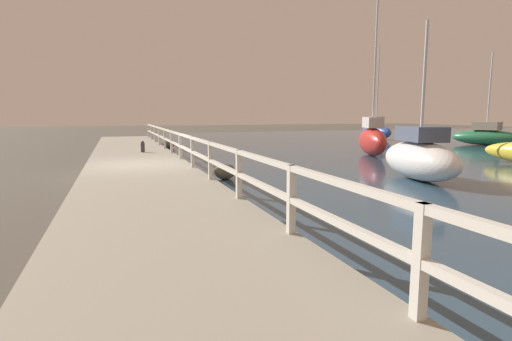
{
  "coord_description": "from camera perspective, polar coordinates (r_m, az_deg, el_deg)",
  "views": [
    {
      "loc": [
        -0.67,
        -13.65,
        1.98
      ],
      "look_at": [
        2.84,
        -3.65,
        0.49
      ],
      "focal_mm": 28.0,
      "sensor_mm": 36.0,
      "label": 1
    }
  ],
  "objects": [
    {
      "name": "sailboat_green",
      "position": [
        29.8,
        30.02,
        4.29
      ],
      "size": [
        2.86,
        4.44,
        5.83
      ],
      "rotation": [
        0.0,
        0.0,
        0.38
      ],
      "color": "#236B42",
      "rests_on": "water_surface"
    },
    {
      "name": "sailboat_white",
      "position": [
        13.14,
        22.36,
        1.71
      ],
      "size": [
        2.2,
        3.96,
        4.7
      ],
      "rotation": [
        0.0,
        0.0,
        -0.23
      ],
      "color": "white",
      "rests_on": "water_surface"
    },
    {
      "name": "railing",
      "position": [
        13.87,
        -10.0,
        3.79
      ],
      "size": [
        0.1,
        32.5,
        0.96
      ],
      "color": "silver",
      "rests_on": "dock_walkway"
    },
    {
      "name": "mooring_bollard",
      "position": [
        18.19,
        -15.88,
        3.32
      ],
      "size": [
        0.17,
        0.17,
        0.5
      ],
      "color": "#333338",
      "rests_on": "dock_walkway"
    },
    {
      "name": "boulder_water_edge",
      "position": [
        24.25,
        -12.4,
        3.78
      ],
      "size": [
        0.73,
        0.66,
        0.55
      ],
      "color": "#666056",
      "rests_on": "ground"
    },
    {
      "name": "boulder_downstream",
      "position": [
        25.65,
        -12.54,
        3.75
      ],
      "size": [
        0.43,
        0.39,
        0.33
      ],
      "color": "gray",
      "rests_on": "ground"
    },
    {
      "name": "boulder_upstream",
      "position": [
        24.59,
        -12.86,
        3.6
      ],
      "size": [
        0.47,
        0.43,
        0.36
      ],
      "color": "slate",
      "rests_on": "ground"
    },
    {
      "name": "dock_walkway",
      "position": [
        13.79,
        -16.37,
        0.13
      ],
      "size": [
        3.35,
        36.0,
        0.34
      ],
      "color": "gray",
      "rests_on": "ground"
    },
    {
      "name": "sailboat_red",
      "position": [
        20.31,
        16.26,
        4.36
      ],
      "size": [
        2.36,
        3.88,
        8.19
      ],
      "rotation": [
        0.0,
        0.0,
        -0.38
      ],
      "color": "red",
      "rests_on": "water_surface"
    },
    {
      "name": "sailboat_blue",
      "position": [
        33.67,
        16.77,
        5.48
      ],
      "size": [
        1.76,
        4.42,
        7.38
      ],
      "rotation": [
        0.0,
        0.0,
        -0.14
      ],
      "color": "#2D4C9E",
      "rests_on": "water_surface"
    },
    {
      "name": "ground_plane",
      "position": [
        13.81,
        -16.35,
        -0.58
      ],
      "size": [
        120.0,
        120.0,
        0.0
      ],
      "primitive_type": "plane",
      "color": "#4C473D"
    },
    {
      "name": "boulder_far_strip",
      "position": [
        12.3,
        -4.46,
        -0.14
      ],
      "size": [
        0.66,
        0.59,
        0.49
      ],
      "color": "#666056",
      "rests_on": "ground"
    }
  ]
}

